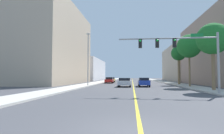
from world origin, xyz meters
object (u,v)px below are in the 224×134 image
street_lamp (88,57)px  car_silver (125,82)px  traffic_signal_mast (182,48)px  palm_far (179,54)px  car_red (109,80)px  palm_near (213,39)px  car_blue (144,82)px  car_yellow (112,80)px  palm_mid (189,46)px

street_lamp → car_silver: (6.27, -1.58, -4.26)m
traffic_signal_mast → car_silver: size_ratio=2.34×
palm_far → car_red: bearing=155.3°
car_red → street_lamp: bearing=79.0°
traffic_signal_mast → palm_near: bearing=42.6°
street_lamp → palm_near: 18.73m
palm_far → street_lamp: bearing=-161.6°
car_blue → car_yellow: size_ratio=1.07×
traffic_signal_mast → street_lamp: (-12.01, 12.99, 0.72)m
street_lamp → palm_mid: street_lamp is taller
traffic_signal_mast → street_lamp: bearing=132.7°
traffic_signal_mast → car_silver: (-5.74, 11.41, -3.54)m
palm_far → palm_near: bearing=-89.4°
street_lamp → car_silver: 7.75m
car_blue → car_yellow: (-7.22, 18.39, -0.04)m
palm_mid → car_red: palm_mid is taller
traffic_signal_mast → palm_mid: (4.06, 11.27, 1.91)m
traffic_signal_mast → palm_mid: 12.13m
palm_near → palm_mid: bearing=93.2°
street_lamp → palm_mid: (16.07, -1.73, 1.19)m
palm_near → car_blue: (-7.17, 8.25, -5.07)m
palm_mid → car_red: 20.17m
palm_mid → car_yellow: (-13.99, 19.48, -5.46)m
palm_mid → car_yellow: size_ratio=1.91×
palm_mid → street_lamp: bearing=173.9°
car_silver → car_yellow: size_ratio=0.95×
traffic_signal_mast → car_silver: bearing=116.7°
palm_near → car_yellow: bearing=118.4°
traffic_signal_mast → street_lamp: size_ratio=1.03×
traffic_signal_mast → palm_mid: size_ratio=1.16×
palm_near → car_yellow: (-14.39, 26.64, -5.11)m
palm_far → car_silver: (-10.04, -7.02, -5.16)m
palm_near → car_red: size_ratio=1.86×
palm_far → palm_mid: bearing=-91.9°
car_silver → palm_mid: bearing=-0.5°
street_lamp → palm_far: bearing=18.4°
palm_mid → palm_far: 7.17m
car_red → car_yellow: (-0.16, 5.85, -0.01)m
street_lamp → car_red: size_ratio=2.19×
street_lamp → palm_near: size_ratio=1.18×
street_lamp → palm_mid: 16.20m
palm_far → car_yellow: size_ratio=1.77×
car_red → car_blue: car_blue is taller
car_red → palm_mid: bearing=135.1°
street_lamp → palm_far: street_lamp is taller
palm_near → palm_far: (-0.16, 14.32, 0.06)m
street_lamp → car_yellow: (2.08, 17.75, -4.28)m
palm_near → car_red: bearing=124.4°
traffic_signal_mast → car_red: traffic_signal_mast is taller
palm_near → palm_mid: 7.18m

